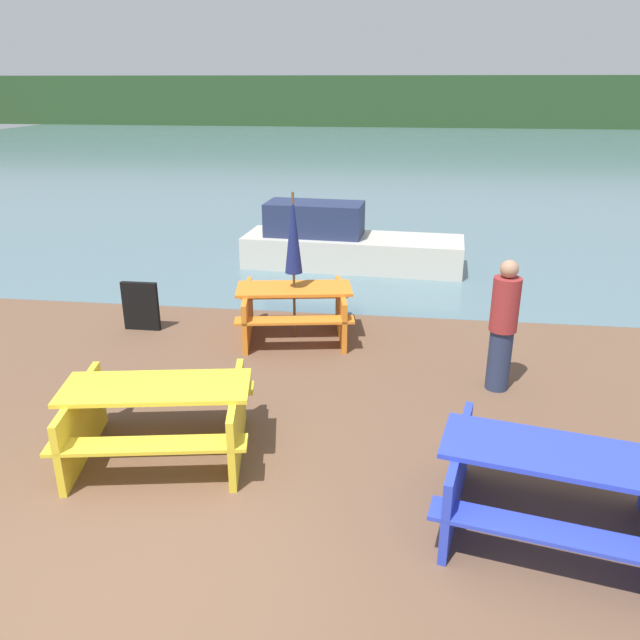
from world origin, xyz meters
The scene contains 10 objects.
ground_plane centered at (0.00, 0.00, 0.00)m, with size 60.00×60.00×0.00m, color brown.
water centered at (0.00, 31.07, 0.00)m, with size 60.00×50.00×0.00m.
far_treeline centered at (0.00, 51.07, 2.00)m, with size 80.00×1.60×4.00m.
picnic_table_blue centered at (3.25, 1.07, 0.47)m, with size 2.10×1.73×0.79m.
picnic_table_yellow centered at (-0.41, 1.78, 0.47)m, with size 2.04×1.68×0.78m.
picnic_table_orange centered at (0.40, 5.05, 0.46)m, with size 1.87×1.65×0.76m.
umbrella_navy centered at (0.40, 5.05, 1.54)m, with size 0.25×0.25×2.13m.
boat centered at (0.75, 8.91, 0.47)m, with size 4.47×1.61×1.28m.
person centered at (3.16, 3.72, 0.82)m, with size 0.33×0.33×1.64m.
signboard centered at (-1.95, 5.02, 0.38)m, with size 0.55×0.08×0.75m.
Camera 1 is at (1.90, -3.41, 3.55)m, focal length 35.00 mm.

